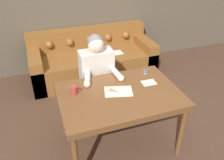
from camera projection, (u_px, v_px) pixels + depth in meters
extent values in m
plane|color=#4C3323|center=(127.00, 140.00, 3.01)|extent=(16.00, 16.00, 0.00)
cube|color=brown|center=(120.00, 96.00, 2.58)|extent=(1.31, 0.90, 0.07)
cylinder|color=brown|center=(181.00, 132.00, 2.64)|extent=(0.06, 0.06, 0.68)
cylinder|color=brown|center=(63.00, 113.00, 2.93)|extent=(0.06, 0.06, 0.68)
cylinder|color=brown|center=(150.00, 94.00, 3.26)|extent=(0.06, 0.06, 0.68)
cube|color=brown|center=(93.00, 65.00, 4.26)|extent=(2.15, 0.88, 0.44)
cube|color=brown|center=(88.00, 37.00, 4.32)|extent=(2.15, 0.22, 0.37)
cube|color=brown|center=(37.00, 69.00, 3.95)|extent=(0.20, 0.88, 0.60)
cube|color=brown|center=(143.00, 53.00, 4.50)|extent=(0.20, 0.88, 0.60)
sphere|color=brown|center=(49.00, 45.00, 4.02)|extent=(0.13, 0.13, 0.13)
sphere|color=brown|center=(70.00, 42.00, 4.11)|extent=(0.13, 0.13, 0.13)
sphere|color=brown|center=(89.00, 40.00, 4.21)|extent=(0.13, 0.13, 0.13)
sphere|color=brown|center=(108.00, 37.00, 4.31)|extent=(0.13, 0.13, 0.13)
sphere|color=brown|center=(126.00, 35.00, 4.41)|extent=(0.13, 0.13, 0.13)
cube|color=white|center=(114.00, 53.00, 4.16)|extent=(0.30, 0.19, 0.00)
cylinder|color=#33281E|center=(98.00, 101.00, 3.31)|extent=(0.28, 0.28, 0.47)
cube|color=beige|center=(97.00, 70.00, 3.05)|extent=(0.42, 0.22, 0.52)
sphere|color=beige|center=(96.00, 45.00, 2.85)|extent=(0.20, 0.20, 0.20)
sphere|color=slate|center=(95.00, 42.00, 2.86)|extent=(0.20, 0.20, 0.20)
cylinder|color=beige|center=(88.00, 78.00, 2.77)|extent=(0.14, 0.28, 0.07)
sphere|color=beige|center=(87.00, 84.00, 2.66)|extent=(0.08, 0.08, 0.08)
cylinder|color=beige|center=(116.00, 73.00, 2.87)|extent=(0.09, 0.28, 0.07)
sphere|color=beige|center=(121.00, 78.00, 2.77)|extent=(0.08, 0.08, 0.08)
cube|color=beige|center=(118.00, 91.00, 2.59)|extent=(0.35, 0.28, 0.00)
cube|color=beige|center=(149.00, 83.00, 2.75)|extent=(0.17, 0.13, 0.00)
cube|color=silver|center=(122.00, 92.00, 2.58)|extent=(0.11, 0.07, 0.00)
cube|color=#D1511E|center=(113.00, 91.00, 2.60)|extent=(0.07, 0.05, 0.00)
torus|color=#D1511E|center=(110.00, 91.00, 2.60)|extent=(0.04, 0.04, 0.01)
cube|color=silver|center=(121.00, 93.00, 2.56)|extent=(0.08, 0.10, 0.00)
cube|color=#D1511E|center=(114.00, 91.00, 2.61)|extent=(0.06, 0.07, 0.00)
torus|color=#D1511E|center=(111.00, 90.00, 2.62)|extent=(0.04, 0.04, 0.01)
cylinder|color=silver|center=(117.00, 92.00, 2.59)|extent=(0.01, 0.01, 0.01)
cylinder|color=#9E3833|center=(74.00, 90.00, 2.54)|extent=(0.08, 0.08, 0.09)
torus|color=#9E3833|center=(78.00, 89.00, 2.55)|extent=(0.05, 0.01, 0.05)
cylinder|color=#3366B2|center=(146.00, 72.00, 2.92)|extent=(0.03, 0.03, 0.04)
cylinder|color=beige|center=(146.00, 70.00, 2.91)|extent=(0.04, 0.04, 0.00)
cylinder|color=beige|center=(145.00, 73.00, 2.93)|extent=(0.04, 0.04, 0.00)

